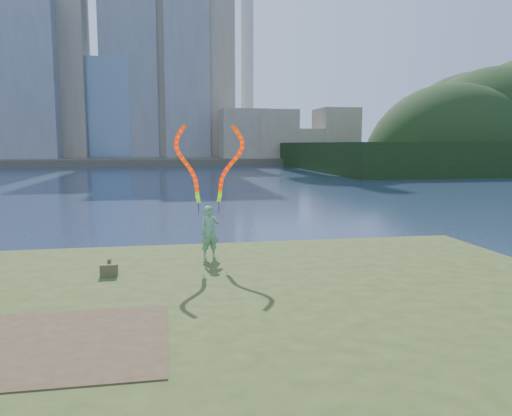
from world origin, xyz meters
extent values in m
plane|color=#1A2741|center=(0.00, 0.00, 0.00)|extent=(320.00, 320.00, 0.00)
cube|color=#334117|center=(0.00, -2.50, 0.15)|extent=(20.00, 18.00, 0.30)
cube|color=#334117|center=(0.00, -2.20, 0.40)|extent=(17.00, 15.00, 0.30)
cube|color=#334117|center=(0.00, -2.00, 0.65)|extent=(14.00, 12.00, 0.30)
cube|color=#47331E|center=(-2.20, -3.20, 0.81)|extent=(3.20, 3.00, 0.02)
cube|color=#494436|center=(0.00, 95.00, 0.60)|extent=(320.00, 40.00, 1.20)
cylinder|color=silver|center=(18.00, 102.00, 30.20)|extent=(2.80, 2.80, 58.00)
imported|color=#14763B|center=(0.54, 2.02, 1.50)|extent=(0.58, 0.46, 1.40)
cylinder|color=black|center=(0.26, 2.04, 2.15)|extent=(0.02, 0.02, 0.30)
cylinder|color=black|center=(0.80, 2.19, 2.15)|extent=(0.02, 0.02, 0.30)
cube|color=#4B532B|center=(-1.89, 0.72, 0.94)|extent=(0.40, 0.27, 0.28)
cylinder|color=#4B532B|center=(-1.89, 0.91, 1.13)|extent=(0.10, 0.26, 0.09)
camera|label=1|loc=(-0.57, -10.85, 3.81)|focal=35.00mm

